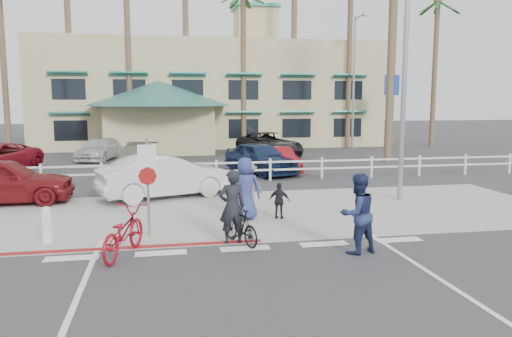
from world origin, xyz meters
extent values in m
plane|color=#333335|center=(0.00, 0.00, 0.00)|extent=(140.00, 140.00, 0.00)
cube|color=#333335|center=(0.00, -2.00, 0.00)|extent=(12.00, 16.00, 0.01)
cube|color=gray|center=(0.00, 4.50, 0.01)|extent=(22.00, 7.00, 0.01)
cube|color=#333335|center=(0.00, 8.50, 0.00)|extent=(40.00, 5.00, 0.01)
cube|color=#333335|center=(0.00, 18.00, 0.00)|extent=(50.00, 16.00, 0.01)
cube|color=maroon|center=(-3.00, 1.20, 0.01)|extent=(7.00, 0.25, 0.02)
imported|color=maroon|center=(-2.84, 0.59, 0.56)|extent=(1.41, 2.26, 1.12)
imported|color=black|center=(-0.23, 1.16, 0.94)|extent=(0.73, 0.52, 1.88)
imported|color=black|center=(-0.04, 1.03, 0.46)|extent=(0.99, 1.58, 0.92)
imported|color=navy|center=(2.53, -0.21, 0.95)|extent=(1.08, 0.94, 1.90)
imported|color=slate|center=(0.77, 4.59, 0.83)|extent=(1.22, 0.94, 1.66)
imported|color=black|center=(1.54, 3.45, 0.56)|extent=(0.70, 0.51, 1.11)
imported|color=navy|center=(0.51, 3.54, 0.95)|extent=(0.96, 0.65, 1.90)
imported|color=silver|center=(-1.80, 7.48, 0.80)|extent=(5.17, 3.22, 1.61)
imported|color=maroon|center=(-7.39, 7.39, 0.81)|extent=(4.82, 2.08, 1.62)
imported|color=slate|center=(-3.14, 14.31, 0.69)|extent=(2.42, 4.96, 1.39)
imported|color=#142547|center=(2.80, 12.73, 0.78)|extent=(3.40, 4.91, 1.55)
imported|color=maroon|center=(3.77, 13.10, 0.63)|extent=(1.63, 3.90, 1.25)
imported|color=beige|center=(-5.55, 20.21, 0.64)|extent=(2.98, 4.74, 1.28)
imported|color=black|center=(4.79, 19.87, 0.78)|extent=(3.90, 6.06, 1.55)
camera|label=1|loc=(-1.92, -10.93, 3.58)|focal=35.00mm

